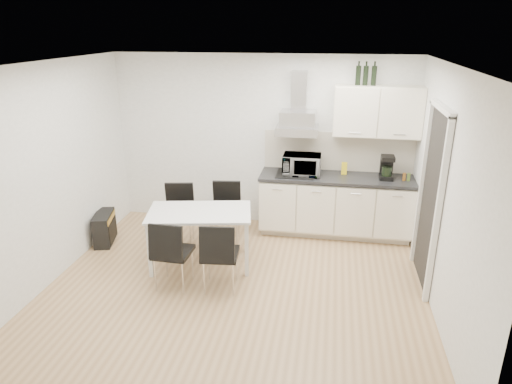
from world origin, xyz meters
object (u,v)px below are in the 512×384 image
chair_far_right (226,214)px  guitar_amp (104,228)px  kitchenette (339,181)px  dining_table (200,218)px  floor_speaker (211,211)px  chair_near_left (173,253)px  chair_far_left (179,216)px  chair_near_right (220,255)px

chair_far_right → guitar_amp: chair_far_right is taller
kitchenette → chair_far_right: size_ratio=2.86×
kitchenette → chair_far_right: (-1.57, -0.58, -0.39)m
chair_far_right → guitar_amp: 1.77m
dining_table → kitchenette: bearing=25.1°
guitar_amp → floor_speaker: bearing=24.3°
chair_near_left → floor_speaker: bearing=94.3°
chair_far_left → floor_speaker: chair_far_left is taller
kitchenette → chair_near_left: size_ratio=2.86×
chair_near_left → kitchenette: bearing=45.7°
chair_far_right → floor_speaker: size_ratio=2.98×
kitchenette → guitar_amp: (-3.31, -0.88, -0.61)m
guitar_amp → chair_far_right: bearing=-4.7°
chair_near_left → chair_near_right: bearing=6.7°
dining_table → chair_near_right: bearing=-64.1°
chair_near_left → chair_near_right: 0.56m
guitar_amp → floor_speaker: 1.68m
chair_far_left → chair_near_right: 1.32m
chair_far_right → floor_speaker: 0.91m
dining_table → floor_speaker: (-0.25, 1.43, -0.51)m
dining_table → guitar_amp: 1.66m
kitchenette → chair_near_left: bearing=-136.2°
chair_far_left → chair_near_right: same height
floor_speaker → guitar_amp: bearing=-143.1°
chair_far_right → chair_near_right: size_ratio=1.00×
kitchenette → chair_far_right: bearing=-159.6°
chair_far_left → chair_far_right: size_ratio=1.00×
kitchenette → chair_far_left: (-2.21, -0.78, -0.39)m
chair_near_left → floor_speaker: 2.03m
guitar_amp → dining_table: bearing=-28.3°
guitar_amp → chair_near_right: bearing=-39.5°
chair_far_right → chair_near_left: 1.30m
dining_table → chair_near_right: (0.39, -0.53, -0.22)m
chair_far_left → chair_far_right: 0.66m
kitchenette → chair_near_left: kitchenette is taller
kitchenette → floor_speaker: (-2.00, 0.17, -0.68)m
kitchenette → chair_far_right: 1.72m
dining_table → chair_far_right: chair_far_right is taller
chair_far_right → chair_near_right: (0.22, -1.21, 0.00)m
chair_near_right → chair_far_right: bearing=94.9°
chair_near_left → floor_speaker: size_ratio=2.98×
chair_far_right → chair_near_left: bearing=67.5°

